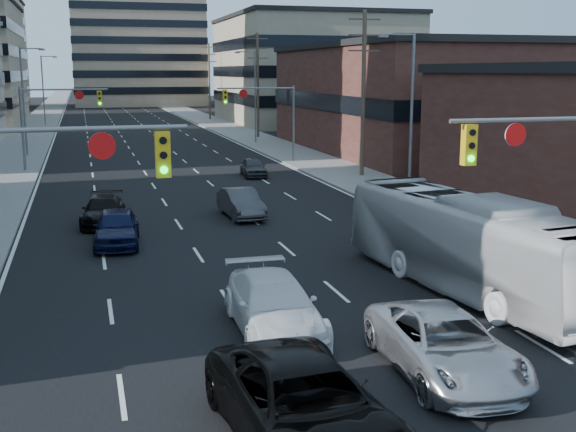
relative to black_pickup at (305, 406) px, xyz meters
The scene contains 25 objects.
road_surface 127.17m from the black_pickup, 89.05° to the left, with size 18.00×300.00×0.02m, color black.
sidewalk_left 127.50m from the black_pickup, 94.22° to the left, with size 5.00×300.00×0.15m, color slate.
sidewalk_right 127.88m from the black_pickup, 83.89° to the left, with size 5.00×300.00×0.15m, color slate.
storefront_right_mid 54.03m from the black_pickup, 61.02° to the left, with size 20.00×30.00×9.00m, color #472119.
office_right_far 89.58m from the black_pickup, 72.34° to the left, with size 22.00×28.00×14.00m, color gray.
bg_block_right 131.75m from the black_pickup, 74.98° to the left, with size 22.00×22.00×12.00m, color gray.
signal_near_left 8.20m from the black_pickup, 136.03° to the left, with size 6.59×0.33×6.00m.
signal_near_right 11.42m from the black_pickup, 28.28° to the left, with size 6.59×0.33×6.00m.
signal_far_left 42.66m from the black_pickup, 97.52° to the left, with size 6.09×0.33×6.00m.
signal_far_right 43.41m from the black_pickup, 76.91° to the left, with size 6.09×0.33×6.00m.
utility_pole_block 36.45m from the black_pickup, 66.64° to the left, with size 2.20×0.28×11.00m.
utility_pole_midblock 64.94m from the black_pickup, 77.23° to the left, with size 2.20×0.28×11.00m.
utility_pole_distant 94.38m from the black_pickup, 81.26° to the left, with size 2.20×0.28×11.00m.
streetlight_left_mid 52.97m from the black_pickup, 98.96° to the left, with size 2.03×0.22×9.00m.
streetlight_left_far 87.64m from the black_pickup, 95.39° to the left, with size 2.03×0.22×9.00m.
streetlight_right_near 25.76m from the black_pickup, 60.65° to the left, with size 2.03×0.22×9.00m.
streetlight_right_far 58.65m from the black_pickup, 77.70° to the left, with size 2.03×0.22×9.00m.
black_pickup is the anchor object (origin of this frame).
white_van 6.26m from the black_pickup, 80.65° to the left, with size 2.16×5.31×1.54m, color silver.
silver_suv 4.79m from the black_pickup, 28.73° to the left, with size 2.49×5.39×1.50m, color #AEAEB3.
transit_bus 11.48m from the black_pickup, 44.86° to the left, with size 2.68×11.47×3.20m, color silver.
sedan_blue 17.94m from the black_pickup, 98.51° to the left, with size 1.79×4.46×1.52m, color black.
sedan_grey_center 22.31m from the black_pickup, 80.90° to the left, with size 1.49×4.26×1.40m, color #39393C.
sedan_black_far 22.37m from the black_pickup, 97.86° to the left, with size 1.84×4.52×1.31m, color black.
sedan_grey_right 36.27m from the black_pickup, 78.36° to the left, with size 1.52×3.79×1.29m, color #37373A.
Camera 1 is at (-5.92, -9.37, 7.12)m, focal length 45.00 mm.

